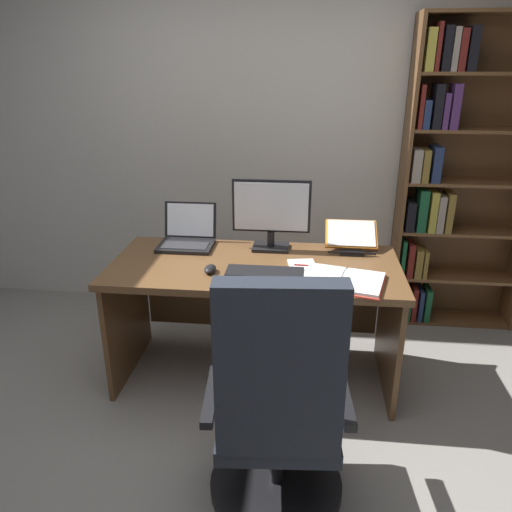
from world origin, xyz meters
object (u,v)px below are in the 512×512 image
at_px(bookshelf, 451,180).
at_px(notepad, 303,267).
at_px(office_chair, 278,417).
at_px(keyboard, 265,273).
at_px(desk, 256,290).
at_px(reading_stand_with_book, 351,237).
at_px(computer_mouse, 210,269).
at_px(laptop, 187,237).
at_px(pen, 307,265).
at_px(open_binder, 342,280).
at_px(monitor, 271,215).

relative_size(bookshelf, notepad, 10.08).
relative_size(bookshelf, office_chair, 1.87).
height_order(keyboard, notepad, keyboard).
xyz_separation_m(desk, notepad, (0.28, -0.10, 0.21)).
bearing_deg(office_chair, notepad, 80.73).
bearing_deg(desk, keyboard, -72.54).
xyz_separation_m(reading_stand_with_book, notepad, (-0.29, -0.33, -0.07)).
xyz_separation_m(bookshelf, computer_mouse, (-1.49, -1.02, -0.30)).
height_order(laptop, pen, laptop).
height_order(reading_stand_with_book, pen, reading_stand_with_book).
height_order(office_chair, computer_mouse, office_chair).
distance_m(reading_stand_with_book, pen, 0.43).
height_order(laptop, reading_stand_with_book, laptop).
relative_size(reading_stand_with_book, open_binder, 0.64).
height_order(laptop, notepad, laptop).
bearing_deg(desk, office_chair, -79.11).
height_order(computer_mouse, reading_stand_with_book, reading_stand_with_book).
bearing_deg(laptop, reading_stand_with_book, 2.65).
bearing_deg(desk, bookshelf, 32.15).
distance_m(desk, open_binder, 0.60).
bearing_deg(bookshelf, monitor, -152.57).
bearing_deg(computer_mouse, open_binder, -4.04).
xyz_separation_m(office_chair, open_binder, (0.28, 0.76, 0.28)).
bearing_deg(computer_mouse, office_chair, -62.09).
bearing_deg(computer_mouse, keyboard, 0.00).
height_order(desk, keyboard, keyboard).
bearing_deg(desk, notepad, -20.79).
bearing_deg(pen, office_chair, -95.88).
height_order(monitor, computer_mouse, monitor).
height_order(laptop, keyboard, laptop).
bearing_deg(bookshelf, desk, -147.85).
relative_size(monitor, pen, 3.36).
distance_m(laptop, pen, 0.80).
relative_size(monitor, laptop, 1.42).
height_order(keyboard, reading_stand_with_book, reading_stand_with_book).
xyz_separation_m(bookshelf, pen, (-0.97, -0.90, -0.30)).
distance_m(monitor, computer_mouse, 0.54).
distance_m(desk, monitor, 0.46).
distance_m(bookshelf, monitor, 1.34).
relative_size(laptop, keyboard, 0.79).
xyz_separation_m(office_chair, laptop, (-0.65, 1.22, 0.33)).
relative_size(bookshelf, monitor, 4.50).
distance_m(bookshelf, pen, 1.35).
xyz_separation_m(office_chair, reading_stand_with_book, (0.36, 1.26, 0.35)).
bearing_deg(computer_mouse, notepad, 13.86).
distance_m(bookshelf, reading_stand_with_book, 0.93).
height_order(monitor, laptop, monitor).
bearing_deg(open_binder, reading_stand_with_book, 94.94).
bearing_deg(notepad, desk, 159.21).
distance_m(office_chair, reading_stand_with_book, 1.36).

